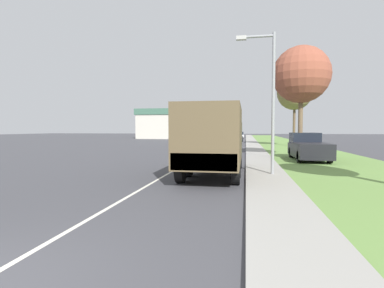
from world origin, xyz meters
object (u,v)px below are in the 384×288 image
(car_nearest_ahead, at_px, (219,145))
(car_third_ahead, at_px, (237,137))
(car_fourth_ahead, at_px, (221,136))
(military_truck, at_px, (214,138))
(car_second_ahead, at_px, (233,139))
(pickup_truck, at_px, (308,147))
(car_farthest_ahead, at_px, (240,135))
(lamp_post, at_px, (268,89))

(car_nearest_ahead, distance_m, car_third_ahead, 26.93)
(car_third_ahead, xyz_separation_m, car_fourth_ahead, (-3.60, 9.59, -0.01))
(military_truck, height_order, car_nearest_ahead, military_truck)
(car_second_ahead, distance_m, pickup_truck, 19.04)
(military_truck, xyz_separation_m, car_farthest_ahead, (0.03, 56.94, -1.03))
(car_second_ahead, bearing_deg, car_farthest_ahead, 89.46)
(military_truck, xyz_separation_m, car_third_ahead, (0.01, 37.78, -0.99))
(car_nearest_ahead, height_order, lamp_post, lamp_post)
(car_second_ahead, bearing_deg, car_third_ahead, 88.70)
(car_nearest_ahead, bearing_deg, car_third_ahead, 88.50)
(car_nearest_ahead, relative_size, pickup_truck, 0.84)
(car_farthest_ahead, bearing_deg, car_fourth_ahead, -110.71)
(car_nearest_ahead, xyz_separation_m, car_fourth_ahead, (-2.89, 36.52, -0.07))
(car_second_ahead, relative_size, car_fourth_ahead, 0.94)
(car_third_ahead, bearing_deg, car_second_ahead, -91.30)
(military_truck, bearing_deg, pickup_truck, 54.70)
(car_farthest_ahead, bearing_deg, lamp_post, -87.66)
(car_fourth_ahead, distance_m, pickup_truck, 40.55)
(car_fourth_ahead, height_order, lamp_post, lamp_post)
(car_farthest_ahead, bearing_deg, car_nearest_ahead, -90.90)
(car_third_ahead, distance_m, car_farthest_ahead, 19.16)
(car_fourth_ahead, relative_size, lamp_post, 0.68)
(military_truck, height_order, car_second_ahead, military_truck)
(military_truck, height_order, pickup_truck, military_truck)
(car_third_ahead, relative_size, lamp_post, 0.65)
(pickup_truck, height_order, lamp_post, lamp_post)
(car_farthest_ahead, bearing_deg, military_truck, -90.03)
(military_truck, bearing_deg, car_third_ahead, 89.98)
(military_truck, bearing_deg, car_nearest_ahead, 93.65)
(lamp_post, bearing_deg, car_second_ahead, 95.75)
(military_truck, relative_size, lamp_post, 1.18)
(car_fourth_ahead, distance_m, lamp_post, 47.75)
(lamp_post, bearing_deg, car_farthest_ahead, 92.34)
(car_nearest_ahead, xyz_separation_m, car_second_ahead, (0.44, 15.15, -0.00))
(pickup_truck, bearing_deg, car_farthest_ahead, 96.44)
(car_nearest_ahead, relative_size, car_second_ahead, 1.11)
(car_farthest_ahead, distance_m, pickup_truck, 49.38)
(pickup_truck, bearing_deg, car_second_ahead, 107.81)
(military_truck, bearing_deg, car_fourth_ahead, 94.33)
(military_truck, xyz_separation_m, pickup_truck, (5.57, 7.87, -0.83))
(car_farthest_ahead, distance_m, lamp_post, 56.98)
(car_farthest_ahead, xyz_separation_m, pickup_truck, (5.54, -49.07, 0.21))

